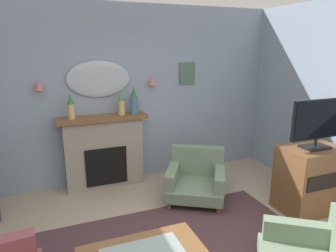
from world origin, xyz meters
TOP-DOWN VIEW (x-y plane):
  - wall_back at (0.00, 2.63)m, footprint 6.27×0.10m
  - fireplace at (-0.36, 2.41)m, footprint 1.36×0.36m
  - mantel_vase_left at (-0.81, 2.38)m, footprint 0.10×0.10m
  - mantel_vase_right at (-0.06, 2.38)m, footprint 0.10×0.10m
  - mantel_vase_centre at (0.14, 2.38)m, footprint 0.13×0.13m
  - wall_mirror at (-0.36, 2.55)m, footprint 0.96×0.06m
  - wall_sconce_left at (-1.21, 2.50)m, footprint 0.14×0.14m
  - wall_sconce_right at (0.49, 2.50)m, footprint 0.14×0.14m
  - framed_picture at (1.14, 2.56)m, footprint 0.28×0.03m
  - armchair_near_fireplace at (0.83, 1.53)m, footprint 1.11×1.12m
  - tv_cabinet at (2.09, 0.63)m, footprint 0.80×0.57m
  - tv_flatscreen at (2.09, 0.61)m, footprint 0.84×0.24m

SIDE VIEW (x-z plane):
  - armchair_near_fireplace at x=0.83m, z-range -0.05..0.66m
  - tv_cabinet at x=2.09m, z-range 0.00..0.90m
  - fireplace at x=-0.36m, z-range -0.01..1.15m
  - tv_flatscreen at x=2.09m, z-range 0.92..1.57m
  - mantel_vase_right at x=-0.06m, z-range 1.16..1.54m
  - mantel_vase_left at x=-0.81m, z-range 1.16..1.54m
  - mantel_vase_centre at x=0.14m, z-range 1.14..1.57m
  - wall_back at x=0.00m, z-range 0.00..2.85m
  - wall_sconce_left at x=-1.21m, z-range 1.59..1.73m
  - wall_sconce_right at x=0.49m, z-range 1.59..1.73m
  - wall_mirror at x=-0.36m, z-range 1.43..1.99m
  - framed_picture at x=1.14m, z-range 1.57..1.93m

